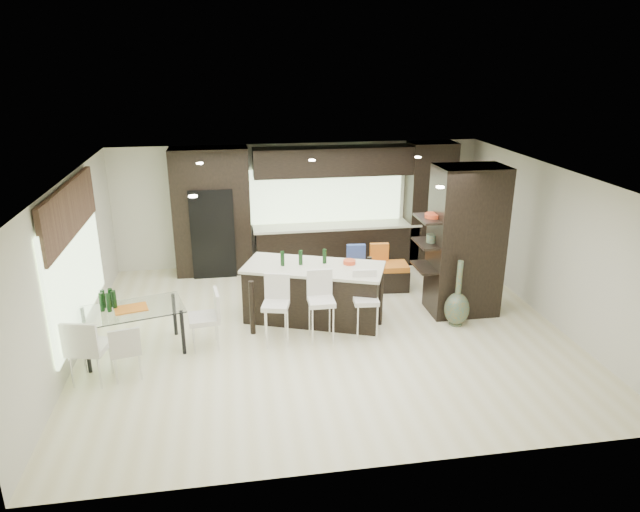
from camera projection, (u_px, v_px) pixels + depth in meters
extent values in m
plane|color=beige|center=(326.00, 330.00, 9.82)|extent=(8.00, 8.00, 0.00)
cube|color=beige|center=(299.00, 204.00, 12.63)|extent=(8.00, 0.02, 2.70)
cube|color=beige|center=(70.00, 270.00, 8.77)|extent=(0.02, 7.00, 2.70)
cube|color=beige|center=(551.00, 244.00, 9.97)|extent=(0.02, 7.00, 2.70)
cube|color=white|center=(326.00, 175.00, 8.92)|extent=(8.00, 7.00, 0.02)
cube|color=#B2D199|center=(76.00, 266.00, 8.96)|extent=(0.04, 3.20, 1.90)
cube|color=#B2D199|center=(326.00, 195.00, 12.61)|extent=(3.40, 0.04, 1.20)
cube|color=brown|center=(69.00, 210.00, 8.66)|extent=(0.08, 3.00, 0.80)
cube|color=white|center=(323.00, 174.00, 9.16)|extent=(4.00, 3.00, 0.02)
cube|color=black|center=(324.00, 207.00, 12.39)|extent=(6.80, 0.68, 2.70)
cube|color=black|center=(213.00, 231.00, 12.12)|extent=(0.90, 0.68, 1.90)
cube|color=black|center=(466.00, 241.00, 10.13)|extent=(1.20, 0.80, 2.70)
cube|color=black|center=(314.00, 292.00, 10.10)|extent=(2.64, 1.84, 1.01)
cube|color=silver|center=(276.00, 317.00, 9.23)|extent=(0.50, 0.50, 0.93)
cube|color=silver|center=(321.00, 314.00, 9.34)|extent=(0.43, 0.43, 0.95)
cube|color=silver|center=(365.00, 312.00, 9.46)|extent=(0.43, 0.43, 0.91)
cube|color=black|center=(373.00, 277.00, 11.46)|extent=(1.43, 0.64, 0.53)
cube|color=white|center=(134.00, 331.00, 8.98)|extent=(1.73, 1.24, 0.75)
cube|color=silver|center=(126.00, 352.00, 8.29)|extent=(0.51, 0.51, 0.79)
cube|color=silver|center=(90.00, 352.00, 8.15)|extent=(0.61, 0.61, 0.95)
cube|color=silver|center=(204.00, 322.00, 9.12)|extent=(0.53, 0.53, 0.88)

